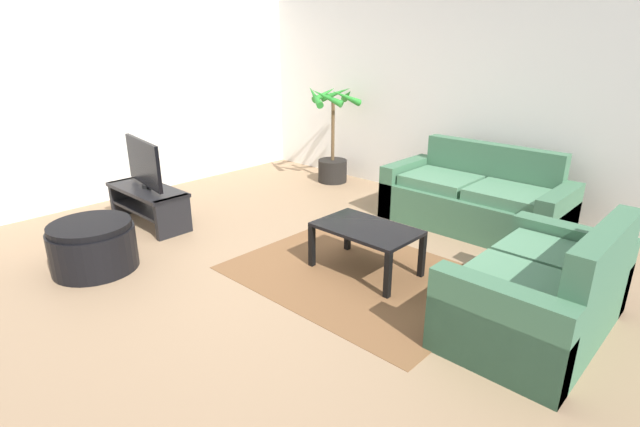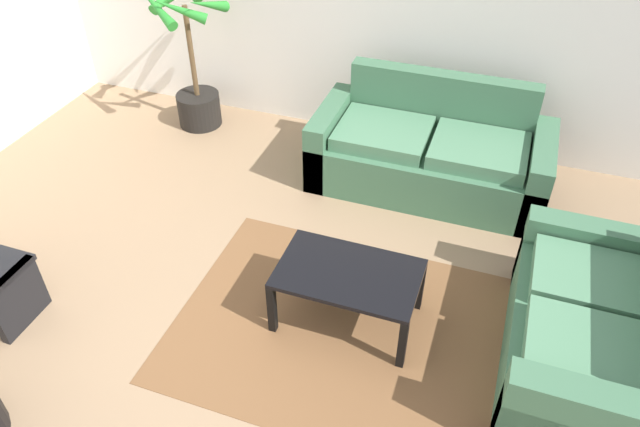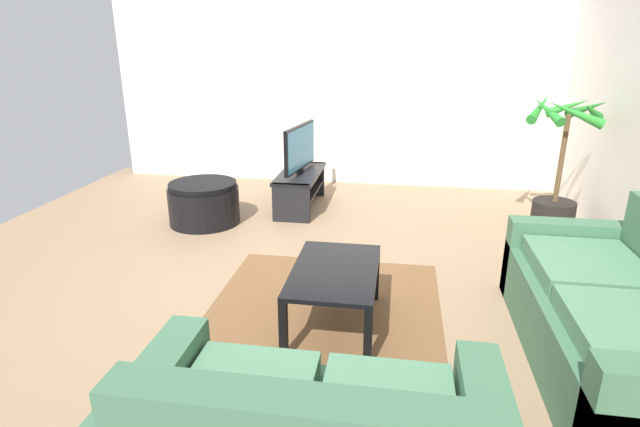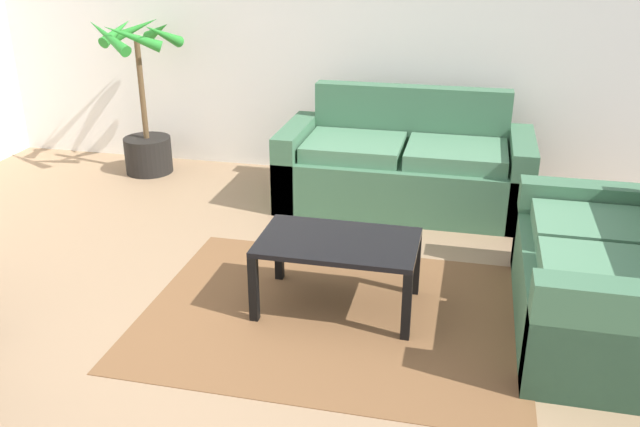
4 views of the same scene
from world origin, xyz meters
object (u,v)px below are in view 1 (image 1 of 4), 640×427
(couch_main, at_px, (475,201))
(coffee_table, at_px, (366,233))
(tv_stand, at_px, (148,200))
(tv, at_px, (144,163))
(couch_loveseat, at_px, (540,294))
(ottoman, at_px, (93,246))
(potted_palm, at_px, (332,147))

(couch_main, distance_m, coffee_table, 1.74)
(couch_main, height_order, tv_stand, couch_main)
(couch_main, xyz_separation_m, tv, (-2.75, -2.47, 0.42))
(couch_main, xyz_separation_m, couch_loveseat, (1.31, -1.63, -0.00))
(ottoman, bearing_deg, potted_palm, 95.01)
(tv, distance_m, coffee_table, 2.68)
(coffee_table, bearing_deg, tv_stand, -163.64)
(tv_stand, height_order, tv, tv)
(coffee_table, bearing_deg, ottoman, -138.03)
(coffee_table, relative_size, potted_palm, 0.65)
(couch_loveseat, bearing_deg, potted_palm, 152.98)
(couch_main, height_order, coffee_table, couch_main)
(couch_main, distance_m, tv, 3.72)
(couch_loveseat, height_order, ottoman, couch_loveseat)
(tv_stand, xyz_separation_m, tv, (0.00, 0.00, 0.44))
(tv, height_order, potted_palm, potted_palm)
(couch_main, distance_m, tv_stand, 3.70)
(couch_main, distance_m, potted_palm, 2.40)
(couch_loveseat, height_order, tv, tv)
(tv, relative_size, ottoman, 1.19)
(tv_stand, bearing_deg, couch_main, 42.02)
(tv_stand, height_order, ottoman, ottoman)
(couch_main, relative_size, couch_loveseat, 1.29)
(tv_stand, distance_m, tv, 0.44)
(ottoman, bearing_deg, couch_main, 58.83)
(coffee_table, height_order, ottoman, ottoman)
(potted_palm, distance_m, ottoman, 3.69)
(couch_main, xyz_separation_m, ottoman, (-2.06, -3.40, -0.08))
(couch_main, xyz_separation_m, tv_stand, (-2.75, -2.47, -0.02))
(potted_palm, bearing_deg, couch_loveseat, -27.02)
(couch_main, bearing_deg, tv_stand, -137.98)
(couch_main, height_order, potted_palm, potted_palm)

